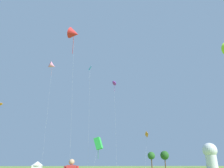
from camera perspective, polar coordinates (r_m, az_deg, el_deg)
kite_cyan_diamond at (r=57.97m, az=-6.09°, el=3.65°), size 0.74×3.37×27.58m
kite_orange_diamond at (r=52.44m, az=9.52°, el=-13.72°), size 1.77×3.07×9.10m
kite_orange_parafoil at (r=70.90m, az=-28.43°, el=-4.94°), size 2.27×2.50×18.78m
kite_green_box at (r=49.46m, az=-3.78°, el=-16.04°), size 2.37×2.09×7.45m
kite_red_delta at (r=59.82m, az=-10.44°, el=13.52°), size 4.12×3.90×37.17m
kite_purple_parafoil at (r=64.36m, az=0.62°, el=0.19°), size 2.21×4.07×25.62m
kite_pink_delta at (r=70.41m, az=-16.15°, el=4.88°), size 3.05×3.26×32.88m
festival_tent_left at (r=79.77m, az=-19.90°, el=-20.21°), size 3.87×3.87×2.52m
observatory_dome at (r=108.80m, az=25.50°, el=-16.97°), size 6.40×6.40×10.80m
tree_distant_left at (r=94.64m, az=10.79°, el=-18.89°), size 3.12×3.12×6.54m
tree_distant_right at (r=101.20m, az=14.31°, el=-18.56°), size 3.85×3.85×7.22m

